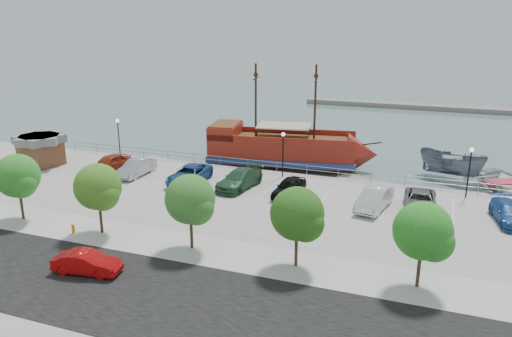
% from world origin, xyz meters
% --- Properties ---
extents(ground, '(160.00, 160.00, 0.00)m').
position_xyz_m(ground, '(0.00, 0.00, -1.00)').
color(ground, slate).
extents(street, '(100.00, 8.00, 0.04)m').
position_xyz_m(street, '(0.00, -16.00, 0.01)').
color(street, black).
rests_on(street, land_slab).
extents(sidewalk, '(100.00, 4.00, 0.05)m').
position_xyz_m(sidewalk, '(0.00, -10.00, 0.01)').
color(sidewalk, '#BAB8B3').
rests_on(sidewalk, land_slab).
extents(seawall_railing, '(50.00, 0.06, 1.00)m').
position_xyz_m(seawall_railing, '(0.00, 7.80, 0.53)').
color(seawall_railing, gray).
rests_on(seawall_railing, land_slab).
extents(far_shore, '(40.00, 3.00, 0.80)m').
position_xyz_m(far_shore, '(10.00, 55.00, -0.60)').
color(far_shore, gray).
rests_on(far_shore, ground).
extents(pirate_ship, '(18.22, 7.54, 11.34)m').
position_xyz_m(pirate_ship, '(-0.78, 13.09, 0.90)').
color(pirate_ship, maroon).
rests_on(pirate_ship, ground).
extents(patrol_boat, '(7.22, 5.18, 2.62)m').
position_xyz_m(patrol_boat, '(14.90, 14.56, 0.31)').
color(patrol_boat, slate).
rests_on(patrol_boat, ground).
extents(speedboat, '(8.59, 9.56, 1.63)m').
position_xyz_m(speedboat, '(19.63, 11.68, -0.19)').
color(speedboat, silver).
rests_on(speedboat, ground).
extents(dock_west, '(6.55, 3.66, 0.36)m').
position_xyz_m(dock_west, '(-14.17, 9.20, -0.82)').
color(dock_west, gray).
rests_on(dock_west, ground).
extents(dock_mid, '(8.08, 4.92, 0.45)m').
position_xyz_m(dock_mid, '(8.30, 9.20, -0.78)').
color(dock_mid, gray).
rests_on(dock_mid, ground).
extents(dock_east, '(7.21, 2.21, 0.41)m').
position_xyz_m(dock_east, '(14.53, 9.20, -0.80)').
color(dock_east, gray).
rests_on(dock_east, ground).
extents(shed, '(4.57, 4.57, 3.11)m').
position_xyz_m(shed, '(-24.01, 1.72, 1.66)').
color(shed, brown).
rests_on(shed, land_slab).
extents(street_sedan, '(4.17, 1.99, 1.32)m').
position_xyz_m(street_sedan, '(-5.24, -15.04, 0.66)').
color(street_sedan, '#B70B0B').
rests_on(street_sedan, street).
extents(fire_hydrant, '(0.24, 0.24, 0.69)m').
position_xyz_m(fire_hydrant, '(-9.78, -10.80, 0.38)').
color(fire_hydrant, orange).
rests_on(fire_hydrant, sidewalk).
extents(lamp_post_left, '(0.36, 0.36, 4.28)m').
position_xyz_m(lamp_post_left, '(-18.00, 6.50, 2.94)').
color(lamp_post_left, black).
rests_on(lamp_post_left, land_slab).
extents(lamp_post_mid, '(0.36, 0.36, 4.28)m').
position_xyz_m(lamp_post_mid, '(0.00, 6.50, 2.94)').
color(lamp_post_mid, black).
rests_on(lamp_post_mid, land_slab).
extents(lamp_post_right, '(0.36, 0.36, 4.28)m').
position_xyz_m(lamp_post_right, '(16.00, 6.50, 2.94)').
color(lamp_post_right, black).
rests_on(lamp_post_right, land_slab).
extents(tree_b, '(3.30, 3.20, 5.00)m').
position_xyz_m(tree_b, '(-14.85, -10.07, 3.30)').
color(tree_b, '#473321').
rests_on(tree_b, sidewalk).
extents(tree_c, '(3.30, 3.20, 5.00)m').
position_xyz_m(tree_c, '(-7.85, -10.07, 3.30)').
color(tree_c, '#473321').
rests_on(tree_c, sidewalk).
extents(tree_d, '(3.30, 3.20, 5.00)m').
position_xyz_m(tree_d, '(-0.85, -10.07, 3.30)').
color(tree_d, '#473321').
rests_on(tree_d, sidewalk).
extents(tree_e, '(3.30, 3.20, 5.00)m').
position_xyz_m(tree_e, '(6.15, -10.07, 3.30)').
color(tree_e, '#473321').
rests_on(tree_e, sidewalk).
extents(tree_f, '(3.30, 3.20, 5.00)m').
position_xyz_m(tree_f, '(13.15, -10.07, 3.30)').
color(tree_f, '#473321').
rests_on(tree_f, sidewalk).
extents(parked_car_a, '(2.68, 5.00, 1.62)m').
position_xyz_m(parked_car_a, '(-16.34, 2.44, 0.81)').
color(parked_car_a, maroon).
rests_on(parked_car_a, land_slab).
extents(parked_car_b, '(1.74, 4.75, 1.55)m').
position_xyz_m(parked_car_b, '(-13.11, 2.12, 0.78)').
color(parked_car_b, '#A7A9AE').
rests_on(parked_car_b, land_slab).
extents(parked_car_c, '(2.72, 5.67, 1.56)m').
position_xyz_m(parked_car_c, '(-7.39, 1.90, 0.78)').
color(parked_car_c, navy).
rests_on(parked_car_c, land_slab).
extents(parked_car_d, '(3.15, 5.83, 1.60)m').
position_xyz_m(parked_car_d, '(-2.63, 2.23, 0.80)').
color(parked_car_d, '#2D5936').
rests_on(parked_car_d, land_slab).
extents(parked_car_e, '(2.27, 4.61, 1.51)m').
position_xyz_m(parked_car_e, '(2.05, 1.74, 0.76)').
color(parked_car_e, black).
rests_on(parked_car_e, land_slab).
extents(parked_car_f, '(2.63, 5.25, 1.65)m').
position_xyz_m(parked_car_f, '(9.14, 1.24, 0.83)').
color(parked_car_f, silver).
rests_on(parked_car_f, land_slab).
extents(parked_car_g, '(2.71, 5.38, 1.46)m').
position_xyz_m(parked_car_g, '(12.53, 2.20, 0.73)').
color(parked_car_g, slate).
rests_on(parked_car_g, land_slab).
extents(parked_car_h, '(2.88, 5.21, 1.43)m').
position_xyz_m(parked_car_h, '(18.79, 1.92, 0.71)').
color(parked_car_h, '#20529E').
rests_on(parked_car_h, land_slab).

